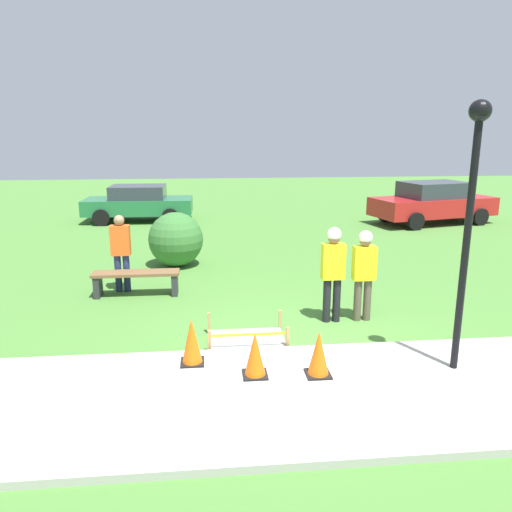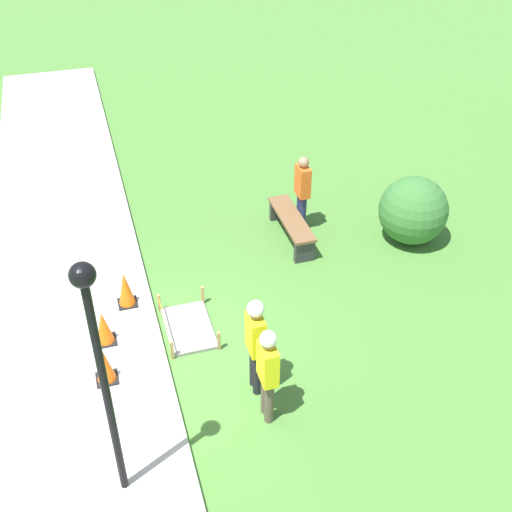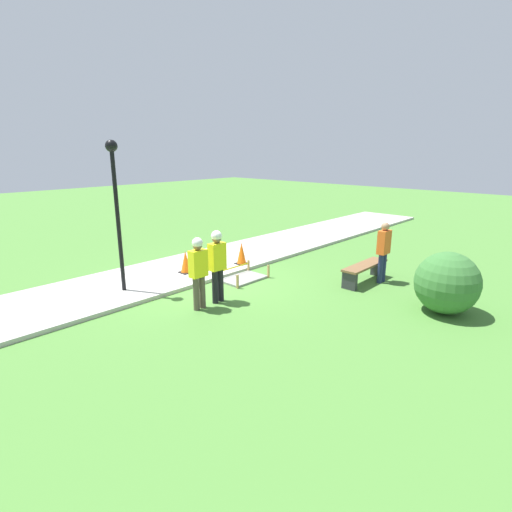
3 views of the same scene
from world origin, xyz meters
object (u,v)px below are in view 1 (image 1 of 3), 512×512
traffic_cone_far_patch (255,355)px  bystander_in_orange_shirt (121,249)px  traffic_cone_sidewalk_edge (319,354)px  parked_car_green (139,203)px  traffic_cone_near_patch (192,341)px  park_bench (136,279)px  parked_car_red (433,202)px  worker_supervisor (333,266)px  lamppost_near (471,198)px  worker_assistant (364,268)px

traffic_cone_far_patch → bystander_in_orange_shirt: size_ratio=0.37×
traffic_cone_sidewalk_edge → parked_car_green: bearing=107.1°
traffic_cone_near_patch → park_bench: 3.72m
parked_car_green → traffic_cone_sidewalk_edge: bearing=-72.0°
traffic_cone_near_patch → park_bench: (-1.24, 3.50, -0.07)m
park_bench → traffic_cone_near_patch: bearing=-70.5°
traffic_cone_far_patch → parked_car_red: (7.79, 11.51, 0.38)m
traffic_cone_sidewalk_edge → bystander_in_orange_shirt: 5.50m
traffic_cone_near_patch → worker_supervisor: size_ratio=0.39×
traffic_cone_near_patch → lamppost_near: size_ratio=0.19×
traffic_cone_far_patch → park_bench: traffic_cone_far_patch is taller
traffic_cone_sidewalk_edge → lamppost_near: 2.87m
lamppost_near → traffic_cone_sidewalk_edge: bearing=-179.2°
worker_assistant → parked_car_red: 10.94m
park_bench → parked_car_green: bearing=96.7°
worker_supervisor → bystander_in_orange_shirt: size_ratio=1.05×
traffic_cone_far_patch → lamppost_near: 3.53m
traffic_cone_near_patch → worker_supervisor: (2.46, 1.65, 0.60)m
traffic_cone_far_patch → parked_car_green: size_ratio=0.15×
worker_supervisor → worker_assistant: size_ratio=1.04×
traffic_cone_sidewalk_edge → park_bench: 5.02m
traffic_cone_far_patch → traffic_cone_sidewalk_edge: (0.86, -0.07, 0.01)m
traffic_cone_far_patch → traffic_cone_sidewalk_edge: size_ratio=0.97×
traffic_cone_sidewalk_edge → parked_car_red: bearing=59.1°
traffic_cone_sidewalk_edge → park_bench: traffic_cone_sidewalk_edge is taller
traffic_cone_near_patch → traffic_cone_far_patch: (0.86, -0.47, -0.03)m
traffic_cone_far_patch → traffic_cone_sidewalk_edge: traffic_cone_sidewalk_edge is taller
traffic_cone_far_patch → lamppost_near: (2.83, -0.04, 2.10)m
worker_supervisor → lamppost_near: lamppost_near is taller
park_bench → lamppost_near: lamppost_near is taller
traffic_cone_far_patch → traffic_cone_sidewalk_edge: bearing=-4.7°
traffic_cone_near_patch → worker_supervisor: 3.03m
worker_assistant → lamppost_near: size_ratio=0.46×
traffic_cone_far_patch → worker_assistant: bearing=44.5°
lamppost_near → parked_car_green: (-6.01, 13.13, -1.80)m
bystander_in_orange_shirt → traffic_cone_near_patch: bearing=-67.7°
traffic_cone_near_patch → worker_assistant: (3.03, 1.66, 0.54)m
traffic_cone_near_patch → worker_supervisor: worker_supervisor is taller
traffic_cone_near_patch → parked_car_red: parked_car_red is taller
traffic_cone_near_patch → lamppost_near: 4.27m
parked_car_green → parked_car_red: 11.08m
worker_assistant → parked_car_red: bearing=59.1°
worker_assistant → traffic_cone_far_patch: bearing=-135.5°
lamppost_near → parked_car_red: lamppost_near is taller
park_bench → bystander_in_orange_shirt: bearing=134.9°
traffic_cone_near_patch → parked_car_green: (-2.31, 12.62, 0.27)m
traffic_cone_sidewalk_edge → parked_car_green: size_ratio=0.16×
lamppost_near → worker_supervisor: bearing=119.7°
worker_assistant → bystander_in_orange_shirt: worker_assistant is taller
bystander_in_orange_shirt → parked_car_green: size_ratio=0.41×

